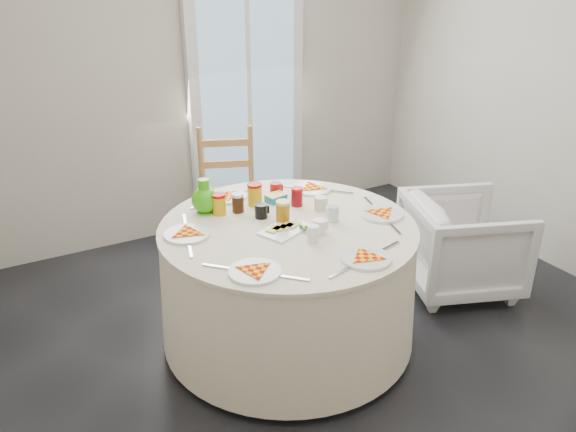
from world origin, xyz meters
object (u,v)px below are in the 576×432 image
wooden_chair (228,198)px  armchair (463,236)px  green_pitcher (204,192)px  table (288,283)px

wooden_chair → armchair: (1.19, -1.20, -0.08)m
armchair → green_pitcher: green_pitcher is taller
wooden_chair → armchair: size_ratio=1.36×
wooden_chair → green_pitcher: bearing=-100.3°
armchair → table: bearing=107.8°
table → wooden_chair: wooden_chair is taller
table → wooden_chair: size_ratio=1.50×
table → armchair: size_ratio=2.04×
table → green_pitcher: bearing=131.0°
green_pitcher → wooden_chair: bearing=80.8°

